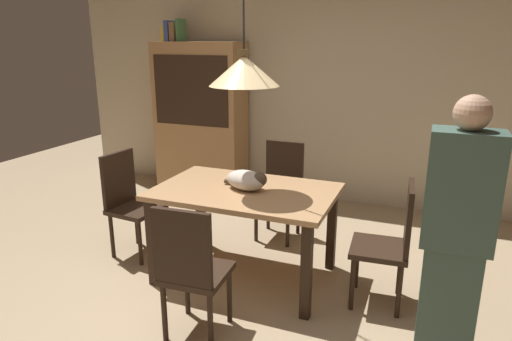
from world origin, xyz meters
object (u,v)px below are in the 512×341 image
(chair_near_front, at_px, (191,267))
(chair_far_back, at_px, (281,186))
(chair_left_side, at_px, (129,199))
(book_yellow_short, at_px, (167,34))
(person_standing, at_px, (455,244))
(chair_right_side, at_px, (391,240))
(book_brown_thick, at_px, (176,32))
(book_green_slim, at_px, (181,30))
(dining_table, at_px, (245,201))
(cat_sleeping, at_px, (247,180))
(pendant_lamp, at_px, (244,70))
(book_blue_wide, at_px, (171,31))
(hutch_bookcase, at_px, (201,122))

(chair_near_front, distance_m, chair_far_back, 1.76)
(chair_left_side, distance_m, book_yellow_short, 2.39)
(chair_near_front, height_order, person_standing, person_standing)
(chair_left_side, bearing_deg, chair_right_side, -0.05)
(person_standing, bearing_deg, chair_near_front, -169.81)
(chair_near_front, xyz_separation_m, book_brown_thick, (-1.66, 2.69, 1.45))
(chair_left_side, bearing_deg, book_green_slim, 104.50)
(dining_table, relative_size, chair_left_side, 1.51)
(chair_near_front, relative_size, cat_sleeping, 2.29)
(pendant_lamp, xyz_separation_m, person_standing, (1.50, -0.61, -0.85))
(book_green_slim, relative_size, person_standing, 0.16)
(book_blue_wide, height_order, person_standing, book_blue_wide)
(book_brown_thick, bearing_deg, hutch_bookcase, -0.30)
(chair_left_side, relative_size, book_yellow_short, 4.65)
(cat_sleeping, bearing_deg, book_brown_thick, 132.78)
(dining_table, xyz_separation_m, cat_sleeping, (0.02, 0.00, 0.18))
(book_yellow_short, xyz_separation_m, book_brown_thick, (0.14, 0.00, 0.02))
(cat_sleeping, bearing_deg, book_blue_wide, 134.04)
(chair_left_side, distance_m, book_blue_wide, 2.39)
(cat_sleeping, distance_m, person_standing, 1.60)
(person_standing, bearing_deg, book_blue_wide, 143.16)
(book_yellow_short, height_order, book_blue_wide, book_blue_wide)
(book_blue_wide, bearing_deg, chair_far_back, -28.21)
(chair_left_side, relative_size, person_standing, 0.57)
(chair_far_back, distance_m, cat_sleeping, 0.93)
(chair_left_side, height_order, book_blue_wide, book_blue_wide)
(chair_left_side, bearing_deg, hutch_bookcase, 97.55)
(hutch_bookcase, relative_size, person_standing, 1.14)
(chair_far_back, bearing_deg, hutch_bookcase, 145.87)
(chair_far_back, relative_size, book_green_slim, 3.58)
(chair_far_back, bearing_deg, person_standing, -44.86)
(dining_table, xyz_separation_m, book_yellow_short, (-1.79, 1.81, 1.29))
(book_green_slim, bearing_deg, chair_right_side, -33.51)
(cat_sleeping, distance_m, hutch_bookcase, 2.27)
(dining_table, distance_m, chair_near_front, 0.89)
(book_yellow_short, relative_size, book_brown_thick, 0.83)
(book_blue_wide, bearing_deg, chair_left_side, -71.52)
(dining_table, bearing_deg, chair_right_side, 0.27)
(pendant_lamp, bearing_deg, book_yellow_short, 134.80)
(hutch_bookcase, xyz_separation_m, book_brown_thick, (-0.29, 0.00, 1.07))
(cat_sleeping, xyz_separation_m, book_brown_thick, (-1.67, 1.80, 1.13))
(dining_table, height_order, pendant_lamp, pendant_lamp)
(chair_far_back, xyz_separation_m, chair_right_side, (1.13, -0.87, 0.00))
(chair_left_side, bearing_deg, cat_sleeping, -0.25)
(pendant_lamp, height_order, book_yellow_short, pendant_lamp)
(person_standing, bearing_deg, hutch_bookcase, 139.85)
(hutch_bookcase, xyz_separation_m, book_yellow_short, (-0.43, 0.00, 1.05))
(book_blue_wide, bearing_deg, cat_sleeping, -45.96)
(chair_near_front, height_order, chair_right_side, same)
(chair_far_back, distance_m, book_green_slim, 2.36)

